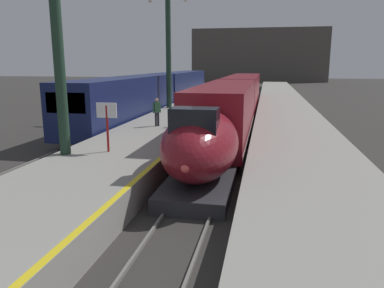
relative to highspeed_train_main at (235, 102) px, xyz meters
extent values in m
cube|color=gray|center=(-4.05, -2.61, -1.41)|extent=(4.80, 110.00, 1.05)
cube|color=gray|center=(4.05, -2.61, -1.41)|extent=(4.80, 110.00, 1.05)
cube|color=yellow|center=(-1.77, -2.61, -0.88)|extent=(0.20, 107.80, 0.01)
cube|color=slate|center=(-0.75, 0.14, -1.87)|extent=(0.08, 110.00, 0.12)
cube|color=slate|center=(0.75, 0.14, -1.87)|extent=(0.08, 110.00, 0.12)
cube|color=slate|center=(-8.85, 0.14, -1.87)|extent=(0.08, 110.00, 0.12)
cube|color=slate|center=(-7.35, 0.14, -1.87)|extent=(0.08, 110.00, 0.12)
ellipsoid|color=maroon|center=(0.00, -15.27, -0.10)|extent=(2.78, 5.74, 2.56)
cube|color=#28282D|center=(0.00, -15.55, -1.66)|extent=(2.46, 4.88, 0.55)
cube|color=black|center=(0.00, -16.56, 0.97)|extent=(1.59, 1.00, 0.90)
sphere|color=#F24C4C|center=(0.00, -18.06, -0.25)|extent=(0.28, 0.28, 0.28)
cube|color=maroon|center=(0.00, -6.55, 0.14)|extent=(2.90, 14.00, 3.05)
cube|color=black|center=(-1.42, -6.55, 0.69)|extent=(0.04, 11.90, 0.80)
cube|color=black|center=(1.42, -6.55, 0.69)|extent=(0.04, 11.90, 0.80)
cube|color=silver|center=(0.00, -6.55, -1.13)|extent=(2.92, 13.30, 0.24)
cube|color=black|center=(0.00, -11.03, -1.65)|extent=(2.03, 2.20, 0.56)
cube|color=black|center=(0.00, -2.07, -1.65)|extent=(2.03, 2.20, 0.56)
cube|color=maroon|center=(0.00, 10.05, 0.14)|extent=(2.90, 18.00, 3.05)
cube|color=black|center=(-1.42, 10.05, 0.69)|extent=(0.04, 15.84, 0.80)
cube|color=black|center=(1.42, 10.05, 0.69)|extent=(0.04, 15.84, 0.80)
cube|color=black|center=(0.00, 3.93, -1.65)|extent=(2.03, 2.20, 0.56)
cube|color=black|center=(0.00, 16.17, -1.65)|extent=(2.03, 2.20, 0.56)
cube|color=#141E4C|center=(-8.10, -1.65, 0.22)|extent=(2.85, 18.00, 3.30)
cube|color=black|center=(-8.10, -10.61, 0.82)|extent=(2.28, 0.08, 1.10)
cube|color=black|center=(-9.49, -1.65, 0.72)|extent=(0.04, 15.30, 0.90)
cube|color=black|center=(-6.71, -1.65, 0.72)|extent=(0.04, 15.30, 0.90)
cube|color=black|center=(-8.10, -7.41, -1.67)|extent=(2.00, 2.00, 0.52)
cube|color=black|center=(-8.10, 4.11, -1.67)|extent=(2.00, 2.00, 0.52)
cube|color=#141E4C|center=(-8.10, 16.95, 0.22)|extent=(2.85, 18.00, 3.30)
cylinder|color=#1E3828|center=(-5.90, -14.71, 4.28)|extent=(0.44, 0.44, 10.33)
cylinder|color=#1E3828|center=(-5.90, 2.63, 4.02)|extent=(0.44, 0.44, 9.82)
sphere|color=#EFEACC|center=(-7.40, 2.63, 7.98)|extent=(0.36, 0.36, 0.36)
cylinder|color=#23232D|center=(-4.19, -7.10, -0.46)|extent=(0.13, 0.13, 0.85)
cylinder|color=#23232D|center=(-4.09, -6.97, -0.46)|extent=(0.13, 0.13, 0.85)
cube|color=#336647|center=(-4.14, -7.04, 0.28)|extent=(0.41, 0.43, 0.62)
cylinder|color=#336647|center=(-4.29, -7.22, 0.23)|extent=(0.09, 0.09, 0.58)
cylinder|color=#336647|center=(-3.99, -6.85, 0.23)|extent=(0.09, 0.09, 0.58)
sphere|color=tan|center=(-4.14, -7.04, 0.70)|extent=(0.22, 0.22, 0.22)
cube|color=black|center=(-2.98, -7.27, -0.58)|extent=(0.40, 0.22, 0.60)
cylinder|color=#262628|center=(-3.08, -7.27, -0.10)|extent=(0.02, 0.02, 0.36)
cylinder|color=#262628|center=(-2.88, -7.27, -0.10)|extent=(0.02, 0.02, 0.36)
cube|color=#262628|center=(-2.98, -7.27, 0.09)|extent=(0.22, 0.03, 0.02)
cylinder|color=maroon|center=(-4.30, -13.95, 0.12)|extent=(0.10, 0.10, 2.00)
cube|color=white|center=(-4.30, -13.95, 0.92)|extent=(0.90, 0.06, 0.64)
cube|color=#4C4742|center=(0.00, 74.64, 5.07)|extent=(36.00, 2.00, 14.00)
camera|label=1|loc=(2.31, -28.69, 2.85)|focal=34.85mm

